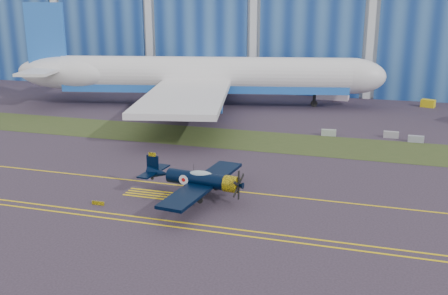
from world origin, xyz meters
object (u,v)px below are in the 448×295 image
(jetliner, at_px, (204,36))
(shipping_container, at_px, (333,92))
(tug, at_px, (428,103))
(warbird, at_px, (197,179))

(jetliner, relative_size, shipping_container, 13.54)
(jetliner, relative_size, tug, 35.70)
(tug, bearing_deg, jetliner, -146.62)
(jetliner, xyz_separation_m, shipping_container, (21.16, 11.95, -10.80))
(warbird, height_order, shipping_container, warbird)
(shipping_container, bearing_deg, warbird, -94.54)
(jetliner, bearing_deg, tug, 1.79)
(warbird, xyz_separation_m, tug, (24.27, 51.97, -1.33))
(shipping_container, height_order, tug, shipping_container)
(warbird, height_order, tug, warbird)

